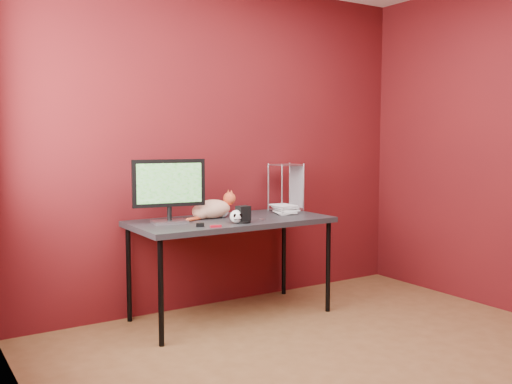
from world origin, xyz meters
TOP-DOWN VIEW (x-y plane):
  - room at (0.00, 0.00)m, footprint 3.52×3.52m
  - desk at (-0.15, 1.37)m, footprint 1.50×0.70m
  - monitor at (-0.62, 1.44)m, footprint 0.53×0.21m
  - cat at (-0.25, 1.48)m, footprint 0.45×0.17m
  - skull_mug at (-0.22, 1.16)m, footprint 0.10×0.11m
  - speaker at (-0.17, 1.15)m, footprint 0.11×0.11m
  - book_stack at (0.31, 1.44)m, footprint 0.21×0.24m
  - wire_rack at (0.49, 1.56)m, footprint 0.24×0.20m
  - pocket_knife at (-0.44, 1.08)m, footprint 0.08×0.04m
  - black_gadget at (-0.52, 1.16)m, footprint 0.06×0.05m
  - washer at (0.03, 1.22)m, footprint 0.05×0.05m

SIDE VIEW (x-z plane):
  - desk at x=-0.15m, z-range 0.32..1.07m
  - washer at x=0.03m, z-range 0.75..0.75m
  - pocket_knife at x=-0.44m, z-range 0.75..0.77m
  - black_gadget at x=-0.52m, z-range 0.75..0.78m
  - skull_mug at x=-0.22m, z-range 0.75..0.85m
  - speaker at x=-0.17m, z-range 0.75..0.87m
  - cat at x=-0.25m, z-range 0.72..0.93m
  - wire_rack at x=0.49m, z-range 0.75..1.15m
  - monitor at x=-0.62m, z-range 0.78..1.23m
  - book_stack at x=0.31m, z-range 0.75..1.57m
  - room at x=0.00m, z-range 0.14..2.75m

